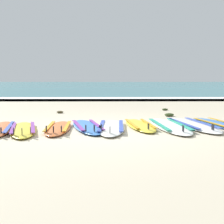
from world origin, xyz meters
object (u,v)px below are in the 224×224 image
at_px(surfboard_2, 58,128).
at_px(surfboard_3, 87,126).
at_px(surfboard_6, 169,126).
at_px(surfboard_5, 140,125).
at_px(surfboard_7, 192,125).
at_px(surfboard_1, 23,129).
at_px(surfboard_4, 111,127).
at_px(surfboard_8, 217,124).

height_order(surfboard_2, surfboard_3, same).
relative_size(surfboard_2, surfboard_6, 0.79).
bearing_deg(surfboard_5, surfboard_6, -8.21).
distance_m(surfboard_6, surfboard_7, 0.54).
height_order(surfboard_1, surfboard_2, same).
distance_m(surfboard_1, surfboard_7, 3.50).
relative_size(surfboard_4, surfboard_8, 1.06).
relative_size(surfboard_2, surfboard_5, 0.97).
xyz_separation_m(surfboard_2, surfboard_5, (1.66, 0.37, -0.00)).
relative_size(surfboard_1, surfboard_3, 0.98).
bearing_deg(surfboard_2, surfboard_6, 6.99).
bearing_deg(surfboard_2, surfboard_5, 12.38).
relative_size(surfboard_5, surfboard_8, 0.96).
distance_m(surfboard_2, surfboard_4, 1.06).
bearing_deg(surfboard_6, surfboard_4, -170.50).
xyz_separation_m(surfboard_3, surfboard_7, (2.22, 0.26, -0.00)).
height_order(surfboard_2, surfboard_8, same).
bearing_deg(surfboard_7, surfboard_8, 12.30).
height_order(surfboard_3, surfboard_5, same).
xyz_separation_m(surfboard_4, surfboard_8, (2.31, 0.48, 0.00)).
height_order(surfboard_4, surfboard_8, same).
distance_m(surfboard_6, surfboard_8, 1.13).
xyz_separation_m(surfboard_5, surfboard_7, (1.12, 0.07, -0.00)).
bearing_deg(surfboard_2, surfboard_4, 4.08).
xyz_separation_m(surfboard_2, surfboard_7, (2.79, 0.43, -0.00)).
bearing_deg(surfboard_2, surfboard_8, 9.44).
xyz_separation_m(surfboard_3, surfboard_5, (1.10, 0.19, -0.00)).
xyz_separation_m(surfboard_6, surfboard_7, (0.52, 0.16, 0.00)).
bearing_deg(surfboard_1, surfboard_6, 8.80).
distance_m(surfboard_1, surfboard_6, 2.96).
bearing_deg(surfboard_1, surfboard_3, 16.11).
xyz_separation_m(surfboard_1, surfboard_7, (3.45, 0.61, -0.00)).
xyz_separation_m(surfboard_5, surfboard_8, (1.70, 0.19, -0.00)).
distance_m(surfboard_1, surfboard_5, 2.38).
height_order(surfboard_3, surfboard_6, same).
bearing_deg(surfboard_3, surfboard_8, 7.75).
bearing_deg(surfboard_4, surfboard_6, 9.50).
height_order(surfboard_2, surfboard_6, same).
relative_size(surfboard_1, surfboard_6, 0.85).
bearing_deg(surfboard_8, surfboard_5, -173.49).
xyz_separation_m(surfboard_6, surfboard_8, (1.10, 0.28, 0.00)).
relative_size(surfboard_1, surfboard_4, 0.95).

